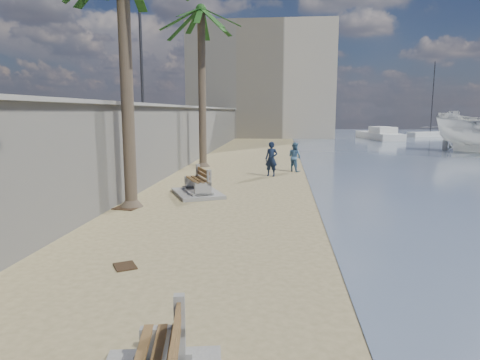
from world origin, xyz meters
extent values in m
plane|color=tan|center=(0.00, 0.00, 0.00)|extent=(140.00, 140.00, 0.00)
cube|color=gray|center=(-5.20, 20.00, 1.75)|extent=(0.45, 70.00, 3.50)
cube|color=gray|center=(-5.20, 20.00, 3.55)|extent=(0.80, 70.00, 0.12)
cube|color=#B7AA93|center=(-2.00, 52.00, 7.00)|extent=(18.00, 12.00, 14.00)
cube|color=gray|center=(-2.53, 10.55, 0.07)|extent=(2.50, 2.88, 0.13)
cylinder|color=brown|center=(-4.39, 8.25, 4.05)|extent=(0.42, 0.42, 8.11)
cylinder|color=brown|center=(-3.93, 19.32, 4.49)|extent=(0.44, 0.44, 8.97)
cylinder|color=#2D2D33|center=(-5.10, 12.00, 6.11)|extent=(0.12, 0.12, 5.00)
imported|color=#121C33|center=(0.23, 15.86, 1.00)|extent=(0.84, 0.69, 2.01)
imported|color=teal|center=(1.45, 17.67, 0.89)|extent=(1.08, 1.07, 1.78)
cube|color=silver|center=(20.12, 52.78, 0.25)|extent=(6.35, 4.19, 0.70)
cylinder|color=#2D2D33|center=(20.12, 52.78, 5.05)|extent=(0.12, 0.12, 9.09)
cube|color=#382616|center=(-4.49, 7.99, 0.01)|extent=(0.90, 0.78, 0.03)
cube|color=#382616|center=(-2.52, 2.62, 0.01)|extent=(0.64, 0.67, 0.03)
camera|label=1|loc=(0.76, -5.76, 3.26)|focal=32.00mm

